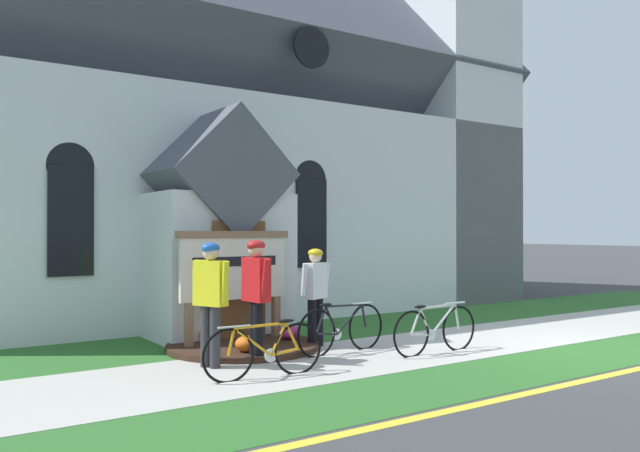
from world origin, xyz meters
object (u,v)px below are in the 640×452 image
cyclist_in_green_jersey (315,290)px  church_sign (234,269)px  bicycle_green (342,328)px  bicycle_orange (265,350)px  bicycle_yellow (435,329)px  cyclist_in_orange_jersey (211,293)px  roadside_conifer (414,128)px  cyclist_in_white_jersey (256,289)px

cyclist_in_green_jersey → church_sign: bearing=142.9°
cyclist_in_green_jersey → bicycle_green: bearing=-83.9°
bicycle_orange → church_sign: bearing=72.8°
bicycle_yellow → cyclist_in_orange_jersey: (-3.37, 1.01, 0.67)m
roadside_conifer → bicycle_yellow: bearing=-130.9°
cyclist_in_green_jersey → cyclist_in_white_jersey: bearing=-160.4°
bicycle_orange → cyclist_in_white_jersey: cyclist_in_white_jersey is taller
bicycle_yellow → cyclist_in_orange_jersey: cyclist_in_orange_jersey is taller
bicycle_yellow → bicycle_green: (-1.20, 0.86, 0.01)m
bicycle_green → roadside_conifer: size_ratio=0.22×
bicycle_orange → cyclist_in_orange_jersey: (-0.33, 0.96, 0.68)m
bicycle_orange → roadside_conifer: bearing=39.2°
church_sign → bicycle_orange: size_ratio=1.23×
bicycle_green → cyclist_in_green_jersey: cyclist_in_green_jersey is taller
church_sign → cyclist_in_green_jersey: bearing=-37.1°
cyclist_in_white_jersey → roadside_conifer: size_ratio=0.22×
bicycle_orange → cyclist_in_green_jersey: cyclist_in_green_jersey is taller
bicycle_orange → roadside_conifer: roadside_conifer is taller
church_sign → bicycle_green: size_ratio=1.17×
bicycle_green → bicycle_orange: bearing=-156.1°
bicycle_yellow → cyclist_in_green_jersey: (-1.26, 1.50, 0.57)m
church_sign → bicycle_yellow: church_sign is taller
cyclist_in_green_jersey → bicycle_orange: bearing=-140.7°
bicycle_orange → cyclist_in_orange_jersey: bearing=108.9°
church_sign → bicycle_yellow: (2.34, -2.32, -0.91)m
church_sign → cyclist_in_orange_jersey: 1.69m
bicycle_yellow → bicycle_green: 1.47m
bicycle_yellow → roadside_conifer: (7.48, 8.64, 4.98)m
bicycle_yellow → cyclist_in_white_jersey: cyclist_in_white_jersey is taller
church_sign → bicycle_orange: bearing=-107.2°
cyclist_in_orange_jersey → cyclist_in_white_jersey: bearing=0.3°
church_sign → cyclist_in_white_jersey: church_sign is taller
church_sign → bicycle_orange: 2.55m
church_sign → bicycle_green: bearing=-51.8°
cyclist_in_white_jersey → cyclist_in_orange_jersey: bearing=-179.7°
bicycle_orange → roadside_conifer: 14.48m
bicycle_orange → cyclist_in_orange_jersey: 1.23m
bicycle_yellow → roadside_conifer: bearing=49.1°
bicycle_orange → bicycle_green: bearing=23.9°
cyclist_in_white_jersey → cyclist_in_green_jersey: (1.38, 0.49, -0.12)m
bicycle_orange → cyclist_in_white_jersey: (0.40, 0.97, 0.70)m
church_sign → roadside_conifer: size_ratio=0.26×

